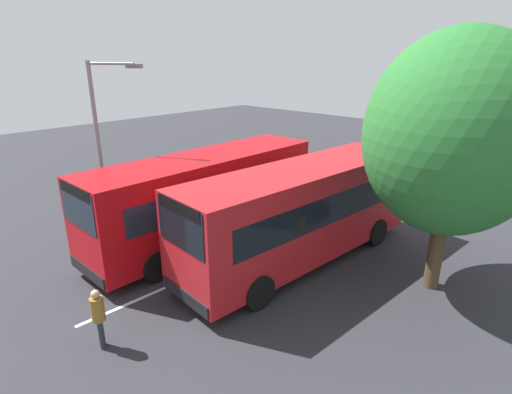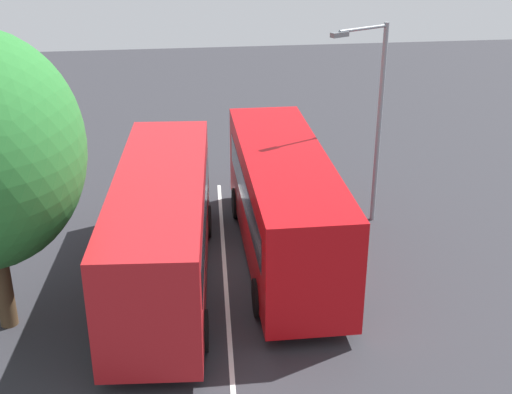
# 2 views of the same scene
# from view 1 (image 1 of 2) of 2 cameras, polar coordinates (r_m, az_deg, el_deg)

# --- Properties ---
(ground_plane) EXTENTS (63.88, 63.88, 0.00)m
(ground_plane) POSITION_cam_1_polar(r_m,az_deg,el_deg) (14.80, -1.07, -7.70)
(ground_plane) COLOR #2B2B30
(bus_far_left) EXTENTS (9.42, 2.57, 3.33)m
(bus_far_left) POSITION_cam_1_polar(r_m,az_deg,el_deg) (15.05, -7.21, 0.20)
(bus_far_left) COLOR #B70C11
(bus_far_left) RESTS_ON ground
(bus_center_left) EXTENTS (9.55, 3.10, 3.33)m
(bus_center_left) POSITION_cam_1_polar(r_m,az_deg,el_deg) (13.56, 6.41, -1.97)
(bus_center_left) COLOR #AD191E
(bus_center_left) RESTS_ON ground
(pedestrian) EXTENTS (0.40, 0.40, 1.60)m
(pedestrian) POSITION_cam_1_polar(r_m,az_deg,el_deg) (10.67, -21.39, -15.18)
(pedestrian) COLOR #232833
(pedestrian) RESTS_ON ground
(street_lamp) EXTENTS (1.11, 2.02, 6.57)m
(street_lamp) POSITION_cam_1_polar(r_m,az_deg,el_deg) (16.10, -20.82, 7.68)
(street_lamp) COLOR gray
(street_lamp) RESTS_ON ground
(depot_tree) EXTENTS (5.32, 4.79, 7.52)m
(depot_tree) POSITION_cam_1_polar(r_m,az_deg,el_deg) (12.30, 26.30, 7.90)
(depot_tree) COLOR #4C3823
(depot_tree) RESTS_ON ground
(lane_stripe_outer_left) EXTENTS (12.45, 0.79, 0.01)m
(lane_stripe_outer_left) POSITION_cam_1_polar(r_m,az_deg,el_deg) (14.80, -1.07, -7.68)
(lane_stripe_outer_left) COLOR silver
(lane_stripe_outer_left) RESTS_ON ground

